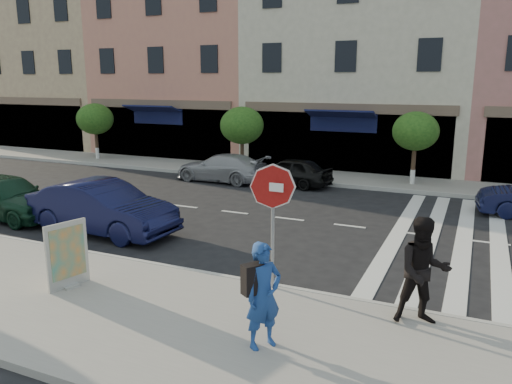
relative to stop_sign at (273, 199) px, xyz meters
The scene contains 17 objects.
ground 3.17m from the stop_sign, 135.90° to the left, with size 120.00×120.00×0.00m, color black.
sidewalk_near 3.36m from the stop_sign, 129.57° to the right, with size 60.00×4.50×0.15m, color gray.
sidewalk_far 12.94m from the stop_sign, 97.74° to the left, with size 60.00×3.00×0.15m, color gray.
building_west_far 30.44m from the stop_sign, 141.80° to the left, with size 12.00×9.00×12.00m, color tan.
building_west_mid 23.12m from the stop_sign, 124.27° to the left, with size 10.00×9.00×14.00m, color #B97161.
building_centre 19.11m from the stop_sign, 96.78° to the left, with size 11.00×9.00×11.00m, color beige.
street_tree_wa 20.07m from the stop_sign, 141.58° to the left, with size 2.00×2.00×3.05m.
street_tree_wb 14.17m from the stop_sign, 118.33° to the left, with size 2.10×2.10×3.06m.
street_tree_c 12.54m from the stop_sign, 84.14° to the left, with size 1.90×1.90×3.04m.
stop_sign is the anchor object (origin of this frame).
photographer 2.59m from the stop_sign, 71.07° to the right, with size 0.65×0.43×1.78m, color navy.
walker 3.19m from the stop_sign, ahead, with size 0.96×0.75×1.97m, color black.
poster_board 4.47m from the stop_sign, 156.51° to the right, with size 0.40×0.91×1.42m.
car_near_left 10.49m from the stop_sign, 169.10° to the left, with size 1.73×4.30×1.47m, color black.
car_near_mid 6.66m from the stop_sign, 162.46° to the left, with size 1.63×4.68×1.54m, color #0E1033.
car_far_left 12.35m from the stop_sign, 123.06° to the left, with size 1.73×4.25×1.23m, color #A0A0A5.
car_far_mid 11.31m from the stop_sign, 108.48° to the left, with size 1.45×3.62×1.23m, color black.
Camera 1 is at (5.46, -10.80, 4.44)m, focal length 35.00 mm.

